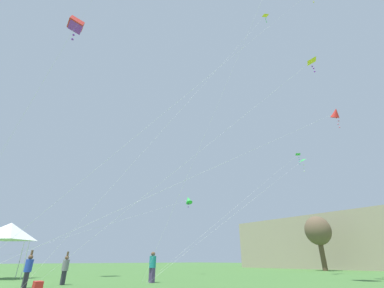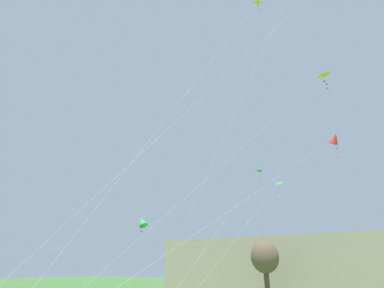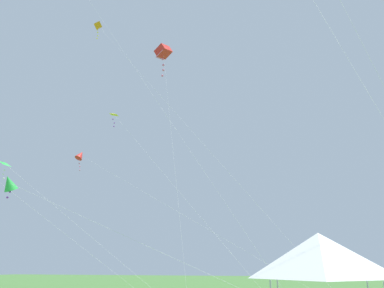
% 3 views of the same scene
% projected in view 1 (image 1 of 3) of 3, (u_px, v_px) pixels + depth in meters
% --- Properties ---
extents(distant_building, '(37.03, 8.68, 8.10)m').
position_uv_depth(distant_building, '(347.00, 241.00, 40.52)').
color(distant_building, tan).
rests_on(distant_building, ground).
extents(tree_far_left, '(3.47, 3.47, 7.01)m').
position_uv_depth(tree_far_left, '(318.00, 231.00, 35.83)').
color(tree_far_left, brown).
rests_on(tree_far_left, ground).
extents(tree_far_right, '(4.32, 4.32, 8.72)m').
position_uv_depth(tree_far_right, '(377.00, 227.00, 41.49)').
color(tree_far_right, brown).
rests_on(tree_far_right, ground).
extents(festival_tent, '(3.06, 3.06, 4.06)m').
position_uv_depth(festival_tent, '(9.00, 231.00, 20.50)').
color(festival_tent, '#B7B7BC').
rests_on(festival_tent, ground).
extents(cooler_box, '(0.66, 0.37, 0.35)m').
position_uv_depth(cooler_box, '(38.00, 285.00, 12.68)').
color(cooler_box, red).
rests_on(cooler_box, ground).
extents(person_grey_shirt, '(0.37, 0.37, 1.78)m').
position_uv_depth(person_grey_shirt, '(65.00, 268.00, 15.07)').
color(person_grey_shirt, '#282833').
rests_on(person_grey_shirt, ground).
extents(person_blue_shirt, '(0.37, 0.37, 1.80)m').
position_uv_depth(person_blue_shirt, '(28.00, 269.00, 13.43)').
color(person_blue_shirt, '#282833').
rests_on(person_blue_shirt, ground).
extents(person_teal_shirt, '(0.43, 0.43, 1.81)m').
position_uv_depth(person_teal_shirt, '(152.00, 266.00, 16.53)').
color(person_teal_shirt, '#473860').
rests_on(person_teal_shirt, ground).
extents(kite_red_box_0, '(6.00, 5.14, 24.88)m').
position_uv_depth(kite_red_box_0, '(76.00, 25.00, 27.33)').
color(kite_red_box_0, silver).
rests_on(kite_red_box_0, ground).
extents(kite_green_diamond_1, '(6.59, 19.67, 7.82)m').
position_uv_depth(kite_green_diamond_1, '(188.00, 200.00, 27.83)').
color(kite_green_diamond_1, silver).
rests_on(kite_green_diamond_1, ground).
extents(kite_yellow_delta_2, '(4.88, 19.43, 29.69)m').
position_uv_depth(kite_yellow_delta_2, '(263.00, 19.00, 31.82)').
color(kite_yellow_delta_2, silver).
rests_on(kite_yellow_delta_2, ground).
extents(kite_red_diamond_4, '(7.74, 23.93, 13.95)m').
position_uv_depth(kite_red_diamond_4, '(335.00, 113.00, 23.00)').
color(kite_red_diamond_4, silver).
rests_on(kite_red_diamond_4, ground).
extents(kite_yellow_delta_6, '(10.66, 16.78, 17.52)m').
position_uv_depth(kite_yellow_delta_6, '(310.00, 63.00, 22.55)').
color(kite_yellow_delta_6, silver).
rests_on(kite_yellow_delta_6, ground).
extents(kite_green_delta_8, '(0.68, 23.22, 14.86)m').
position_uv_depth(kite_green_delta_8, '(297.00, 156.00, 35.27)').
color(kite_green_delta_8, silver).
rests_on(kite_green_delta_8, ground).
extents(kite_green_delta_9, '(2.88, 17.54, 11.64)m').
position_uv_depth(kite_green_delta_9, '(302.00, 161.00, 27.99)').
color(kite_green_delta_9, silver).
rests_on(kite_green_delta_9, ground).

